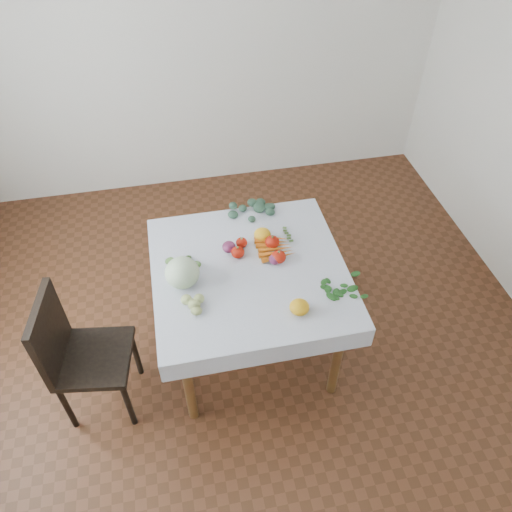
{
  "coord_description": "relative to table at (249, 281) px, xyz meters",
  "views": [
    {
      "loc": [
        -0.37,
        -1.98,
        2.86
      ],
      "look_at": [
        0.05,
        0.03,
        0.82
      ],
      "focal_mm": 35.0,
      "sensor_mm": 36.0,
      "label": 1
    }
  ],
  "objects": [
    {
      "name": "ground",
      "position": [
        0.0,
        0.0,
        -0.65
      ],
      "size": [
        4.0,
        4.0,
        0.0
      ],
      "primitive_type": "plane",
      "color": "#58301C"
    },
    {
      "name": "back_wall",
      "position": [
        0.0,
        2.0,
        0.7
      ],
      "size": [
        4.0,
        0.04,
        2.7
      ],
      "primitive_type": "cube",
      "color": "white",
      "rests_on": "ground"
    },
    {
      "name": "table",
      "position": [
        0.0,
        0.0,
        0.0
      ],
      "size": [
        1.0,
        1.0,
        0.75
      ],
      "color": "brown",
      "rests_on": "ground"
    },
    {
      "name": "tablecloth",
      "position": [
        0.0,
        0.0,
        0.1
      ],
      "size": [
        1.12,
        1.12,
        0.01
      ],
      "primitive_type": "cube",
      "color": "white",
      "rests_on": "table"
    },
    {
      "name": "chair",
      "position": [
        -1.03,
        -0.2,
        -0.13
      ],
      "size": [
        0.47,
        0.47,
        0.91
      ],
      "color": "black",
      "rests_on": "ground"
    },
    {
      "name": "cabbage",
      "position": [
        -0.39,
        -0.04,
        0.19
      ],
      "size": [
        0.26,
        0.26,
        0.17
      ],
      "primitive_type": "ellipsoid",
      "rotation": [
        0.0,
        0.0,
        -0.41
      ],
      "color": "beige",
      "rests_on": "tablecloth"
    },
    {
      "name": "tomato_a",
      "position": [
        -0.01,
        0.2,
        0.13
      ],
      "size": [
        0.07,
        0.07,
        0.06
      ],
      "primitive_type": "ellipsoid",
      "rotation": [
        0.0,
        0.0,
        0.04
      ],
      "color": "#AD1A0B",
      "rests_on": "tablecloth"
    },
    {
      "name": "tomato_b",
      "position": [
        -0.05,
        0.12,
        0.14
      ],
      "size": [
        0.09,
        0.09,
        0.07
      ],
      "primitive_type": "ellipsoid",
      "rotation": [
        0.0,
        0.0,
        -0.07
      ],
      "color": "#AD1A0B",
      "rests_on": "tablecloth"
    },
    {
      "name": "tomato_c",
      "position": [
        0.18,
        0.03,
        0.14
      ],
      "size": [
        0.09,
        0.09,
        0.08
      ],
      "primitive_type": "ellipsoid",
      "rotation": [
        0.0,
        0.0,
        -0.09
      ],
      "color": "#AD1A0B",
      "rests_on": "tablecloth"
    },
    {
      "name": "tomato_d",
      "position": [
        0.17,
        0.16,
        0.14
      ],
      "size": [
        0.1,
        0.1,
        0.08
      ],
      "primitive_type": "ellipsoid",
      "rotation": [
        0.0,
        0.0,
        0.16
      ],
      "color": "#AD1A0B",
      "rests_on": "tablecloth"
    },
    {
      "name": "heirloom_back",
      "position": [
        0.13,
        0.24,
        0.14
      ],
      "size": [
        0.13,
        0.13,
        0.07
      ],
      "primitive_type": "ellipsoid",
      "rotation": [
        0.0,
        0.0,
        0.31
      ],
      "color": "gold",
      "rests_on": "tablecloth"
    },
    {
      "name": "heirloom_front",
      "position": [
        0.2,
        -0.37,
        0.14
      ],
      "size": [
        0.11,
        0.11,
        0.08
      ],
      "primitive_type": "ellipsoid",
      "rotation": [
        0.0,
        0.0,
        -0.05
      ],
      "color": "gold",
      "rests_on": "tablecloth"
    },
    {
      "name": "onion_a",
      "position": [
        -0.09,
        0.17,
        0.14
      ],
      "size": [
        0.1,
        0.1,
        0.07
      ],
      "primitive_type": "ellipsoid",
      "rotation": [
        0.0,
        0.0,
        -0.29
      ],
      "color": "#58193E",
      "rests_on": "tablecloth"
    },
    {
      "name": "onion_b",
      "position": [
        0.16,
        0.02,
        0.13
      ],
      "size": [
        0.08,
        0.08,
        0.06
      ],
      "primitive_type": "ellipsoid",
      "rotation": [
        0.0,
        0.0,
        0.12
      ],
      "color": "#58193E",
      "rests_on": "tablecloth"
    },
    {
      "name": "tomatillo_cluster",
      "position": [
        -0.34,
        -0.24,
        0.13
      ],
      "size": [
        0.16,
        0.1,
        0.05
      ],
      "color": "#BDC974",
      "rests_on": "tablecloth"
    },
    {
      "name": "carrot_bunch",
      "position": [
        0.18,
        0.13,
        0.12
      ],
      "size": [
        0.22,
        0.25,
        0.03
      ],
      "color": "#D75F17",
      "rests_on": "tablecloth"
    },
    {
      "name": "kale_bunch",
      "position": [
        0.13,
        0.48,
        0.12
      ],
      "size": [
        0.26,
        0.26,
        0.04
      ],
      "color": "#355742",
      "rests_on": "tablecloth"
    },
    {
      "name": "basil_bunch",
      "position": [
        0.48,
        -0.24,
        0.11
      ],
      "size": [
        0.25,
        0.2,
        0.01
      ],
      "color": "#225A1C",
      "rests_on": "tablecloth"
    },
    {
      "name": "dill_bunch",
      "position": [
        -0.35,
        0.11,
        0.11
      ],
      "size": [
        0.19,
        0.19,
        0.02
      ],
      "color": "#54843C",
      "rests_on": "tablecloth"
    }
  ]
}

